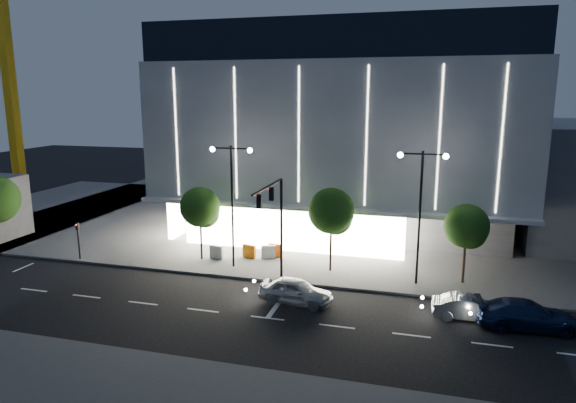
{
  "coord_description": "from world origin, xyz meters",
  "views": [
    {
      "loc": [
        10.38,
        -27.44,
        12.54
      ],
      "look_at": [
        0.84,
        7.07,
        5.0
      ],
      "focal_mm": 32.0,
      "sensor_mm": 36.0,
      "label": 1
    }
  ],
  "objects_px": {
    "tower_crane": "(11,29)",
    "tree_mid": "(332,213)",
    "traffic_mast": "(275,213)",
    "tree_left": "(201,209)",
    "street_lamp_west": "(232,188)",
    "barrier_a": "(249,251)",
    "car_lead": "(296,291)",
    "barrier_b": "(216,252)",
    "tree_right": "(467,228)",
    "car_second": "(469,308)",
    "car_third": "(527,315)",
    "barrier_c": "(276,250)",
    "ped_signal_far": "(78,237)",
    "barrier_d": "(268,252)",
    "street_lamp_east": "(421,198)"
  },
  "relations": [
    {
      "from": "traffic_mast",
      "to": "tree_left",
      "type": "relative_size",
      "value": 1.24
    },
    {
      "from": "car_lead",
      "to": "barrier_d",
      "type": "height_order",
      "value": "car_lead"
    },
    {
      "from": "tree_left",
      "to": "barrier_a",
      "type": "relative_size",
      "value": 5.2
    },
    {
      "from": "traffic_mast",
      "to": "tree_left",
      "type": "distance_m",
      "value": 7.95
    },
    {
      "from": "tree_right",
      "to": "ped_signal_far",
      "type": "bearing_deg",
      "value": -174.86
    },
    {
      "from": "ped_signal_far",
      "to": "car_lead",
      "type": "xyz_separation_m",
      "value": [
        18.0,
        -3.46,
        -1.12
      ]
    },
    {
      "from": "barrier_a",
      "to": "barrier_d",
      "type": "bearing_deg",
      "value": 24.58
    },
    {
      "from": "ped_signal_far",
      "to": "tree_left",
      "type": "xyz_separation_m",
      "value": [
        9.03,
        2.52,
        2.15
      ]
    },
    {
      "from": "tree_right",
      "to": "barrier_c",
      "type": "xyz_separation_m",
      "value": [
        -13.73,
        2.0,
        -3.23
      ]
    },
    {
      "from": "car_third",
      "to": "barrier_c",
      "type": "distance_m",
      "value": 18.49
    },
    {
      "from": "tower_crane",
      "to": "car_second",
      "type": "bearing_deg",
      "value": -26.19
    },
    {
      "from": "traffic_mast",
      "to": "tree_mid",
      "type": "xyz_separation_m",
      "value": [
        3.03,
        3.68,
        -0.69
      ]
    },
    {
      "from": "car_lead",
      "to": "barrier_d",
      "type": "distance_m",
      "value": 8.51
    },
    {
      "from": "street_lamp_west",
      "to": "tree_left",
      "type": "height_order",
      "value": "street_lamp_west"
    },
    {
      "from": "street_lamp_west",
      "to": "barrier_a",
      "type": "distance_m",
      "value": 5.78
    },
    {
      "from": "barrier_b",
      "to": "barrier_d",
      "type": "xyz_separation_m",
      "value": [
        3.83,
        1.11,
        0.0
      ]
    },
    {
      "from": "barrier_b",
      "to": "barrier_d",
      "type": "height_order",
      "value": "same"
    },
    {
      "from": "tree_mid",
      "to": "tree_right",
      "type": "relative_size",
      "value": 1.12
    },
    {
      "from": "tower_crane",
      "to": "tree_mid",
      "type": "distance_m",
      "value": 52.17
    },
    {
      "from": "barrier_a",
      "to": "ped_signal_far",
      "type": "bearing_deg",
      "value": -147.75
    },
    {
      "from": "tree_left",
      "to": "car_lead",
      "type": "xyz_separation_m",
      "value": [
        8.97,
        -5.98,
        -3.26
      ]
    },
    {
      "from": "street_lamp_east",
      "to": "barrier_d",
      "type": "xyz_separation_m",
      "value": [
        -11.11,
        2.49,
        -5.31
      ]
    },
    {
      "from": "ped_signal_far",
      "to": "car_third",
      "type": "bearing_deg",
      "value": -6.33
    },
    {
      "from": "tree_right",
      "to": "car_second",
      "type": "bearing_deg",
      "value": -89.67
    },
    {
      "from": "car_lead",
      "to": "car_second",
      "type": "relative_size",
      "value": 1.1
    },
    {
      "from": "barrier_b",
      "to": "barrier_d",
      "type": "distance_m",
      "value": 3.98
    },
    {
      "from": "tower_crane",
      "to": "barrier_d",
      "type": "xyz_separation_m",
      "value": [
        39.81,
        -19.51,
        -19.86
      ]
    },
    {
      "from": "street_lamp_west",
      "to": "tower_crane",
      "type": "bearing_deg",
      "value": 149.88
    },
    {
      "from": "traffic_mast",
      "to": "barrier_b",
      "type": "relative_size",
      "value": 6.43
    },
    {
      "from": "car_third",
      "to": "barrier_b",
      "type": "relative_size",
      "value": 4.85
    },
    {
      "from": "street_lamp_west",
      "to": "tree_left",
      "type": "distance_m",
      "value": 3.69
    },
    {
      "from": "barrier_a",
      "to": "traffic_mast",
      "type": "bearing_deg",
      "value": -38.43
    },
    {
      "from": "car_second",
      "to": "traffic_mast",
      "type": "bearing_deg",
      "value": 77.86
    },
    {
      "from": "street_lamp_west",
      "to": "car_third",
      "type": "distance_m",
      "value": 20.29
    },
    {
      "from": "street_lamp_east",
      "to": "barrier_d",
      "type": "distance_m",
      "value": 12.56
    },
    {
      "from": "car_third",
      "to": "barrier_b",
      "type": "distance_m",
      "value": 21.86
    },
    {
      "from": "car_lead",
      "to": "car_third",
      "type": "distance_m",
      "value": 12.99
    },
    {
      "from": "tree_mid",
      "to": "car_lead",
      "type": "height_order",
      "value": "tree_mid"
    },
    {
      "from": "barrier_a",
      "to": "street_lamp_east",
      "type": "bearing_deg",
      "value": 5.27
    },
    {
      "from": "tree_right",
      "to": "car_lead",
      "type": "distance_m",
      "value": 12.08
    },
    {
      "from": "street_lamp_west",
      "to": "barrier_d",
      "type": "height_order",
      "value": "street_lamp_west"
    },
    {
      "from": "tree_mid",
      "to": "barrier_a",
      "type": "height_order",
      "value": "tree_mid"
    },
    {
      "from": "tree_mid",
      "to": "tower_crane",
      "type": "bearing_deg",
      "value": 154.98
    },
    {
      "from": "car_third",
      "to": "barrier_c",
      "type": "height_order",
      "value": "car_third"
    },
    {
      "from": "traffic_mast",
      "to": "tower_crane",
      "type": "bearing_deg",
      "value": 149.53
    },
    {
      "from": "ped_signal_far",
      "to": "tree_left",
      "type": "bearing_deg",
      "value": 15.61
    },
    {
      "from": "car_third",
      "to": "tree_right",
      "type": "bearing_deg",
      "value": 21.37
    },
    {
      "from": "tree_right",
      "to": "car_second",
      "type": "relative_size",
      "value": 1.34
    },
    {
      "from": "traffic_mast",
      "to": "car_lead",
      "type": "distance_m",
      "value": 5.24
    },
    {
      "from": "car_second",
      "to": "barrier_d",
      "type": "height_order",
      "value": "car_second"
    }
  ]
}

